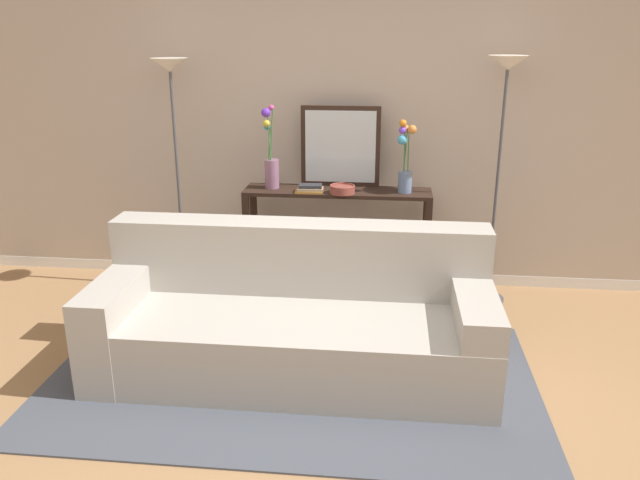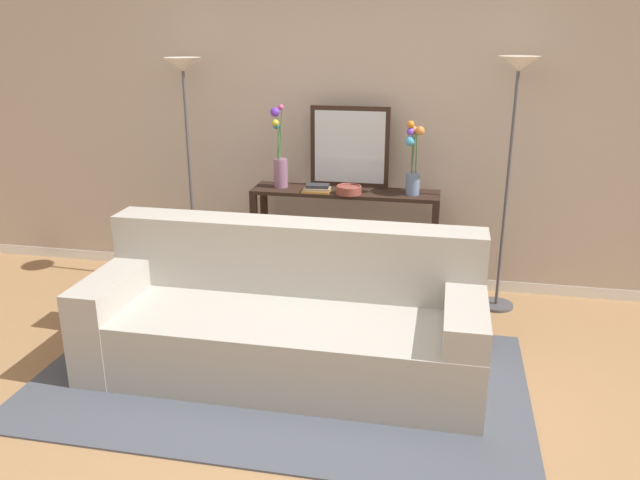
# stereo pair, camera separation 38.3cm
# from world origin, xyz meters

# --- Properties ---
(ground_plane) EXTENTS (16.00, 16.00, 0.02)m
(ground_plane) POSITION_xyz_m (0.00, 0.00, -0.01)
(ground_plane) COLOR #9E754C
(back_wall) EXTENTS (12.00, 0.15, 2.67)m
(back_wall) POSITION_xyz_m (0.00, 2.27, 1.33)
(back_wall) COLOR white
(back_wall) RESTS_ON ground
(area_rug) EXTENTS (2.95, 1.69, 0.01)m
(area_rug) POSITION_xyz_m (-0.21, 0.51, 0.01)
(area_rug) COLOR #474C56
(area_rug) RESTS_ON ground
(couch) EXTENTS (2.39, 0.92, 0.88)m
(couch) POSITION_xyz_m (-0.22, 0.68, 0.31)
(couch) COLOR #ADA89E
(couch) RESTS_ON ground
(console_table) EXTENTS (1.44, 0.33, 0.85)m
(console_table) POSITION_xyz_m (-0.05, 1.90, 0.59)
(console_table) COLOR black
(console_table) RESTS_ON ground
(floor_lamp_left) EXTENTS (0.28, 0.28, 1.83)m
(floor_lamp_left) POSITION_xyz_m (-1.31, 1.89, 1.44)
(floor_lamp_left) COLOR #4C4C51
(floor_lamp_left) RESTS_ON ground
(floor_lamp_right) EXTENTS (0.28, 0.28, 1.86)m
(floor_lamp_right) POSITION_xyz_m (1.14, 1.89, 1.46)
(floor_lamp_right) COLOR #4C4C51
(floor_lamp_right) RESTS_ON ground
(wall_mirror) EXTENTS (0.61, 0.02, 0.62)m
(wall_mirror) POSITION_xyz_m (-0.04, 2.04, 1.17)
(wall_mirror) COLOR black
(wall_mirror) RESTS_ON console_table
(vase_tall_flowers) EXTENTS (0.12, 0.11, 0.63)m
(vase_tall_flowers) POSITION_xyz_m (-0.57, 1.92, 1.06)
(vase_tall_flowers) COLOR gray
(vase_tall_flowers) RESTS_ON console_table
(vase_short_flowers) EXTENTS (0.14, 0.11, 0.55)m
(vase_short_flowers) POSITION_xyz_m (0.46, 1.89, 1.09)
(vase_short_flowers) COLOR #6B84AD
(vase_short_flowers) RESTS_ON console_table
(fruit_bowl) EXTENTS (0.19, 0.19, 0.06)m
(fruit_bowl) POSITION_xyz_m (-0.01, 1.81, 0.89)
(fruit_bowl) COLOR brown
(fruit_bowl) RESTS_ON console_table
(book_stack) EXTENTS (0.21, 0.13, 0.06)m
(book_stack) POSITION_xyz_m (-0.25, 1.82, 0.88)
(book_stack) COLOR #B77F33
(book_stack) RESTS_ON console_table
(book_row_under_console) EXTENTS (0.27, 0.17, 0.11)m
(book_row_under_console) POSITION_xyz_m (-0.51, 1.90, 0.05)
(book_row_under_console) COLOR #1E7075
(book_row_under_console) RESTS_ON ground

